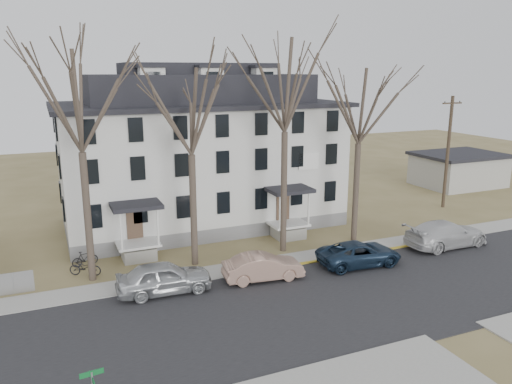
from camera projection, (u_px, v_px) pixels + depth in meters
name	position (u px, v px, depth m)	size (l,w,h in m)	color
ground	(355.00, 320.00, 23.68)	(120.00, 120.00, 0.00)	olive
main_road	(333.00, 302.00, 25.46)	(120.00, 10.00, 0.04)	#27272A
far_sidewalk	(281.00, 262.00, 30.82)	(120.00, 2.00, 0.08)	#A09F97
yellow_curb	(358.00, 255.00, 31.93)	(14.00, 0.25, 0.06)	gold
boarding_house	(201.00, 154.00, 37.68)	(20.80, 12.36, 12.05)	slate
distant_building	(458.00, 169.00, 51.08)	(8.50, 6.50, 3.35)	#A09F97
tree_far_left	(77.00, 94.00, 25.78)	(8.40, 8.40, 13.72)	#473B31
tree_mid_left	(190.00, 105.00, 28.25)	(7.80, 7.80, 12.74)	#473B31
tree_center	(285.00, 78.00, 30.19)	(9.00, 9.00, 14.70)	#473B31
tree_mid_right	(360.00, 101.00, 32.64)	(7.80, 7.80, 12.74)	#473B31
utility_pole_far	(448.00, 151.00, 42.09)	(2.00, 0.28, 9.50)	#3D3023
car_silver	(164.00, 278.00, 26.33)	(2.01, 4.99, 1.70)	#B5B8BA
car_tan	(263.00, 268.00, 28.01)	(1.58, 4.53, 1.49)	#A37E6C
car_navy	(359.00, 254.00, 30.15)	(2.37, 5.14, 1.43)	#192A40
car_white	(446.00, 234.00, 33.33)	(2.42, 5.96, 1.73)	silver
bicycle_left	(85.00, 268.00, 28.62)	(0.64, 1.85, 0.97)	black
bicycle_right	(85.00, 259.00, 30.03)	(0.44, 1.56, 0.94)	black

